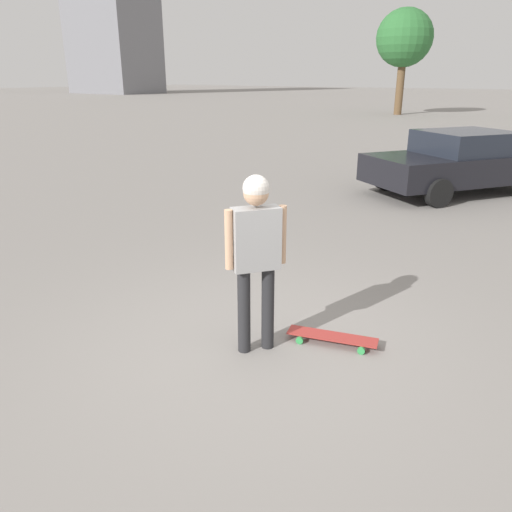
% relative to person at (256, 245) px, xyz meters
% --- Properties ---
extents(ground_plane, '(220.00, 220.00, 0.00)m').
position_rel_person_xyz_m(ground_plane, '(0.00, 0.00, -1.13)').
color(ground_plane, gray).
extents(person, '(0.43, 0.51, 1.81)m').
position_rel_person_xyz_m(person, '(0.00, 0.00, 0.00)').
color(person, '#262628').
rests_on(person, ground_plane).
extents(skateboard, '(0.96, 0.47, 0.09)m').
position_rel_person_xyz_m(skateboard, '(-0.59, -0.55, -1.06)').
color(skateboard, '#A5332D').
rests_on(skateboard, ground_plane).
extents(car_parked_near, '(3.95, 4.73, 1.45)m').
position_rel_person_xyz_m(car_parked_near, '(0.36, -8.70, -0.38)').
color(car_parked_near, black).
rests_on(car_parked_near, ground_plane).
extents(tree_distant, '(3.83, 3.83, 6.99)m').
position_rel_person_xyz_m(tree_distant, '(10.88, -32.30, 3.88)').
color(tree_distant, brown).
rests_on(tree_distant, ground_plane).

